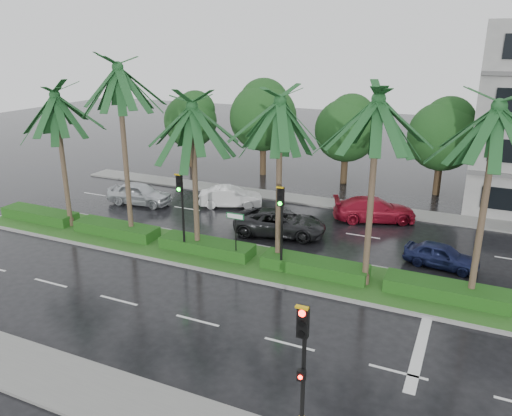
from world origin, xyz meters
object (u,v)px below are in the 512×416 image
at_px(car_blue, 441,255).
at_px(signal_median_left, 181,202).
at_px(car_darkgrey, 280,223).
at_px(street_sign, 235,225).
at_px(car_white, 231,197).
at_px(car_silver, 140,193).
at_px(car_red, 374,209).
at_px(signal_near, 302,368).

bearing_deg(car_blue, signal_median_left, 116.85).
xyz_separation_m(car_darkgrey, car_blue, (9.00, -0.74, -0.12)).
distance_m(street_sign, car_white, 9.41).
height_order(car_silver, car_darkgrey, car_silver).
bearing_deg(car_red, car_darkgrey, 114.41).
xyz_separation_m(street_sign, car_blue, (9.50, 4.01, -1.51)).
xyz_separation_m(car_white, car_red, (9.50, 1.30, 0.04)).
xyz_separation_m(signal_near, signal_median_left, (-10.00, 9.69, 0.49)).
bearing_deg(street_sign, car_blue, 22.89).
relative_size(car_darkgrey, car_red, 1.04).
relative_size(car_silver, car_white, 1.06).
bearing_deg(car_silver, signal_median_left, -135.85).
distance_m(car_white, car_red, 9.59).
distance_m(signal_median_left, car_silver, 10.00).
xyz_separation_m(car_silver, car_blue, (20.00, -2.02, -0.15)).
height_order(signal_near, car_silver, signal_near).
bearing_deg(car_white, car_darkgrey, -147.29).
distance_m(car_silver, car_red, 15.87).
height_order(signal_median_left, car_silver, signal_median_left).
xyz_separation_m(car_silver, car_white, (6.00, 2.11, -0.07)).
height_order(signal_near, car_darkgrey, signal_near).
xyz_separation_m(signal_near, street_sign, (-7.00, 9.87, -0.38)).
height_order(signal_near, car_white, signal_near).
bearing_deg(signal_median_left, car_darkgrey, 54.62).
distance_m(signal_median_left, car_red, 12.72).
height_order(car_silver, car_white, car_silver).
bearing_deg(signal_median_left, car_red, 50.27).
distance_m(signal_near, car_red, 19.50).
bearing_deg(car_blue, car_red, 47.95).
bearing_deg(car_darkgrey, car_silver, 72.85).
distance_m(street_sign, car_red, 10.77).
relative_size(car_darkgrey, car_blue, 1.47).
height_order(car_white, car_red, car_red).
bearing_deg(signal_near, street_sign, 125.34).
height_order(car_white, car_darkgrey, car_darkgrey).
bearing_deg(signal_median_left, signal_near, -44.09).
distance_m(car_silver, car_blue, 20.10).
distance_m(signal_median_left, car_blue, 13.40).
relative_size(street_sign, car_white, 0.61).
xyz_separation_m(signal_near, car_darkgrey, (-6.50, 14.62, -1.76)).
bearing_deg(car_blue, car_darkgrey, 93.63).
bearing_deg(street_sign, signal_median_left, -176.53).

